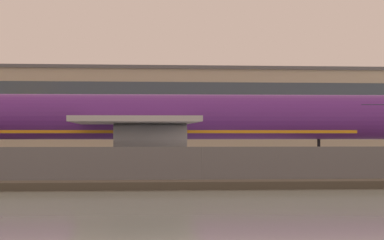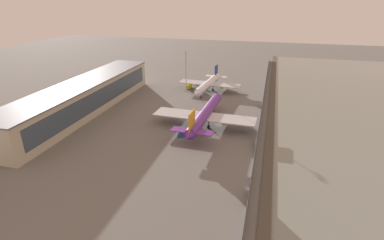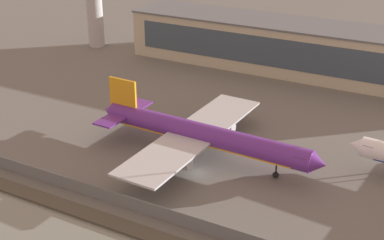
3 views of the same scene
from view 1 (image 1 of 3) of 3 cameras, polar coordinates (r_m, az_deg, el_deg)
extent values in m
plane|color=#66635E|center=(78.01, -0.71, -3.44)|extent=(500.00, 500.00, 0.00)
cube|color=#474238|center=(57.64, 1.15, -4.07)|extent=(320.00, 3.00, 0.50)
cube|color=slate|center=(62.05, 0.64, -2.89)|extent=(280.00, 0.08, 2.59)
cylinder|color=slate|center=(62.05, 0.64, -2.89)|extent=(0.10, 0.10, 2.59)
cylinder|color=#602889|center=(83.44, -2.18, 0.20)|extent=(42.99, 5.72, 4.13)
cube|color=#232D3D|center=(86.29, 11.02, 0.52)|extent=(2.40, 3.60, 1.24)
cube|color=orange|center=(83.42, -2.18, -0.58)|extent=(36.53, 4.65, 0.74)
cube|color=#B7BABF|center=(93.68, -3.67, -0.24)|extent=(10.18, 20.91, 0.41)
cube|color=#B7BABF|center=(73.11, -3.63, -0.04)|extent=(10.18, 20.91, 0.41)
cylinder|color=#B7BABF|center=(92.04, -2.87, -1.07)|extent=(6.08, 2.49, 2.27)
cylinder|color=#B7BABF|center=(74.76, -2.65, -1.09)|extent=(6.08, 2.49, 2.27)
cylinder|color=black|center=(85.20, 7.96, -2.02)|extent=(0.29, 0.29, 2.42)
cylinder|color=black|center=(85.23, 7.96, -2.83)|extent=(1.17, 0.50, 1.16)
cylinder|color=black|center=(85.57, -4.24, -2.02)|extent=(0.33, 0.33, 2.42)
cylinder|color=black|center=(85.60, -4.24, -2.83)|extent=(1.36, 0.98, 1.33)
cylinder|color=black|center=(81.23, -4.26, -2.08)|extent=(0.33, 0.33, 2.42)
cylinder|color=black|center=(81.26, -4.26, -2.93)|extent=(1.36, 0.98, 1.33)
cube|color=#19519E|center=(90.00, -10.73, -2.62)|extent=(3.43, 2.14, 1.11)
cube|color=#283847|center=(90.08, -10.98, -2.10)|extent=(1.33, 1.46, 0.50)
cylinder|color=black|center=(89.62, -11.46, -2.88)|extent=(0.73, 0.34, 0.70)
cylinder|color=black|center=(90.93, -11.23, -2.85)|extent=(0.73, 0.34, 0.70)
cylinder|color=black|center=(89.10, -10.23, -2.89)|extent=(0.73, 0.34, 0.70)
cylinder|color=black|center=(90.41, -10.02, -2.86)|extent=(0.73, 0.34, 0.70)
cube|color=#BCB299|center=(140.46, -3.18, 0.34)|extent=(99.27, 17.23, 13.08)
cube|color=#3D4C5B|center=(131.79, -3.00, 0.70)|extent=(91.33, 0.16, 7.85)
cube|color=#5B5E63|center=(140.77, -3.18, 3.10)|extent=(99.87, 17.83, 0.50)
camera|label=2|loc=(129.52, -66.33, 20.41)|focal=28.00mm
camera|label=3|loc=(66.00, 80.98, 44.82)|focal=50.00mm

